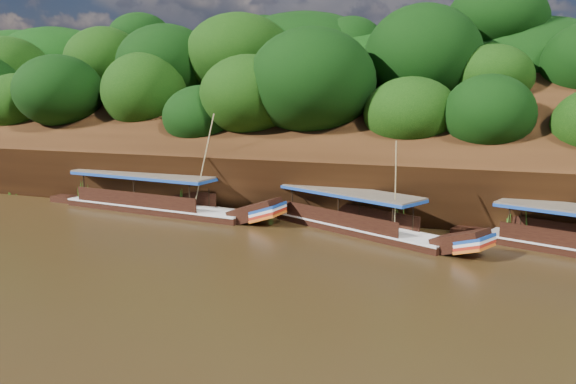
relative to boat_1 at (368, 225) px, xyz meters
name	(u,v)px	position (x,y,z in m)	size (l,w,h in m)	color
ground	(328,275)	(-0.08, -7.40, -0.51)	(160.00, 160.00, 0.00)	black
riverbank	(409,166)	(-0.09, 15.33, 1.38)	(120.00, 30.06, 19.40)	black
boat_1	(368,225)	(0.00, 0.00, 0.00)	(12.59, 7.29, 5.73)	black
boat_2	(165,204)	(-13.46, 1.00, 0.05)	(15.98, 3.85, 6.87)	black
reeds	(326,208)	(-2.96, 2.02, 0.37)	(49.42, 2.58, 2.12)	#346719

